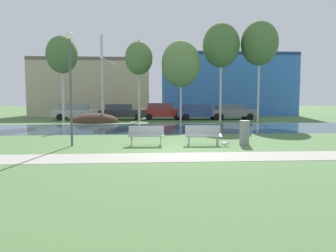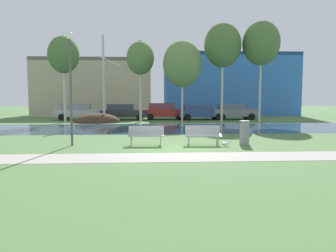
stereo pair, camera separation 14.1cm
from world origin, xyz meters
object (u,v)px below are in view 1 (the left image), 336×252
bench_left (146,135)px  parked_suv_fifth_grey (232,111)px  seagull (225,143)px  parked_wagon_fourth_blue (199,112)px  bench_right (203,134)px  trash_bin (244,132)px  parked_van_nearest_silver (77,111)px  parked_sedan_second_dark (122,112)px  streetlamp (70,70)px  parked_hatch_third_red (162,111)px

bench_left → parked_suv_fifth_grey: bearing=63.3°
seagull → parked_wagon_fourth_blue: 17.31m
bench_right → parked_wagon_fourth_blue: size_ratio=0.36×
bench_left → trash_bin: size_ratio=1.48×
trash_bin → parked_van_nearest_silver: 20.47m
parked_sedan_second_dark → parked_suv_fifth_grey: parked_sedan_second_dark is taller
streetlamp → parked_van_nearest_silver: (-3.24, 17.10, -2.56)m
bench_left → streetlamp: bearing=178.6°
trash_bin → seagull: size_ratio=2.57×
parked_sedan_second_dark → parked_hatch_third_red: size_ratio=1.03×
bench_right → trash_bin: size_ratio=1.48×
parked_suv_fifth_grey → parked_wagon_fourth_blue: bearing=179.7°
trash_bin → parked_sedan_second_dark: size_ratio=0.24×
streetlamp → parked_van_nearest_silver: size_ratio=1.06×
bench_right → streetlamp: streetlamp is taller
streetlamp → parked_suv_fifth_grey: 20.40m
parked_hatch_third_red → parked_suv_fifth_grey: parked_hatch_third_red is taller
parked_van_nearest_silver → seagull: bearing=-60.5°
parked_wagon_fourth_blue → parked_sedan_second_dark: bearing=178.4°
bench_left → trash_bin: (4.49, -0.05, 0.10)m
parked_sedan_second_dark → parked_wagon_fourth_blue: parked_sedan_second_dark is taller
streetlamp → parked_wagon_fourth_blue: 18.75m
bench_right → parked_suv_fifth_grey: size_ratio=0.37×
bench_left → seagull: bench_left is taller
trash_bin → parked_van_nearest_silver: bearing=122.7°
trash_bin → parked_suv_fifth_grey: 17.11m
seagull → parked_wagon_fourth_blue: size_ratio=0.09×
seagull → parked_hatch_third_red: parked_hatch_third_red is taller
parked_van_nearest_silver → parked_suv_fifth_grey: (14.90, -0.56, -0.02)m
bench_left → seagull: bearing=-9.6°
streetlamp → parked_van_nearest_silver: 17.59m
parked_sedan_second_dark → streetlamp: bearing=-93.4°
streetlamp → parked_suv_fifth_grey: bearing=54.8°
trash_bin → parked_van_nearest_silver: (-11.05, 17.23, 0.25)m
parked_sedan_second_dark → parked_hatch_third_red: 3.90m
parked_sedan_second_dark → parked_suv_fifth_grey: bearing=-1.2°
trash_bin → parked_sedan_second_dark: (-6.80, 16.90, 0.23)m
parked_hatch_third_red → parked_suv_fifth_grey: (6.77, -0.41, -0.04)m
parked_suv_fifth_grey → parked_sedan_second_dark: bearing=178.8°
parked_van_nearest_silver → trash_bin: bearing=-57.3°
bench_left → parked_sedan_second_dark: bearing=97.8°
bench_left → trash_bin: 4.50m
streetlamp → parked_sedan_second_dark: bearing=86.6°
trash_bin → seagull: trash_bin is taller
seagull → streetlamp: (-6.80, 0.67, 3.24)m
parked_sedan_second_dark → parked_hatch_third_red: (3.89, 0.19, 0.04)m
parked_hatch_third_red → bench_left: bearing=-95.3°
trash_bin → parked_sedan_second_dark: parked_sedan_second_dark is taller
seagull → streetlamp: size_ratio=0.09×
parked_hatch_third_red → parked_wagon_fourth_blue: parked_hatch_third_red is taller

